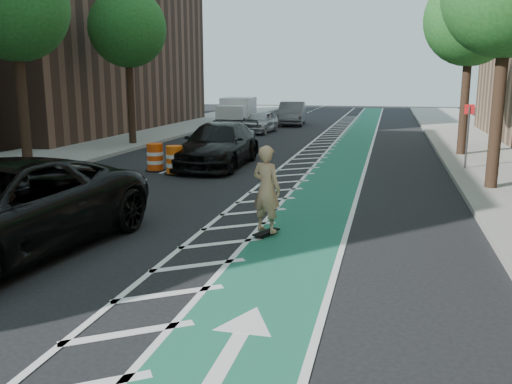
% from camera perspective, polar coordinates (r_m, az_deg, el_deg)
% --- Properties ---
extents(ground, '(120.00, 120.00, 0.00)m').
position_cam_1_polar(ground, '(10.75, -13.71, -6.92)').
color(ground, black).
rests_on(ground, ground).
extents(bike_lane, '(2.00, 90.00, 0.01)m').
position_cam_1_polar(bike_lane, '(19.38, 8.22, 1.69)').
color(bike_lane, '#1B5F4B').
rests_on(bike_lane, ground).
extents(buffer_strip, '(1.40, 90.00, 0.01)m').
position_cam_1_polar(buffer_strip, '(19.57, 3.84, 1.88)').
color(buffer_strip, silver).
rests_on(buffer_strip, ground).
extents(sidewalk_left, '(5.00, 90.00, 0.15)m').
position_cam_1_polar(sidewalk_left, '(24.01, -23.00, 2.99)').
color(sidewalk_left, gray).
rests_on(sidewalk_left, ground).
extents(curb_right, '(0.12, 90.00, 0.16)m').
position_cam_1_polar(curb_right, '(19.41, 20.21, 1.31)').
color(curb_right, gray).
rests_on(curb_right, ground).
extents(curb_left, '(0.12, 90.00, 0.16)m').
position_cam_1_polar(curb_left, '(22.64, -18.01, 2.88)').
color(curb_left, gray).
rests_on(curb_left, ground).
extents(tree_l_c, '(4.20, 4.20, 7.90)m').
position_cam_1_polar(tree_l_c, '(21.35, -24.01, 17.30)').
color(tree_l_c, '#382619').
rests_on(tree_l_c, ground).
extents(tree_r_d, '(4.20, 4.20, 7.90)m').
position_cam_1_polar(tree_r_d, '(25.29, 21.68, 16.48)').
color(tree_r_d, '#382619').
rests_on(tree_r_d, ground).
extents(tree_l_d, '(4.20, 4.20, 7.90)m').
position_cam_1_polar(tree_l_d, '(28.14, -13.69, 16.42)').
color(tree_l_d, '#382619').
rests_on(tree_l_d, ground).
extents(sign_post, '(0.35, 0.08, 2.47)m').
position_cam_1_polar(sign_post, '(21.27, 21.36, 5.56)').
color(sign_post, '#4C4C4C').
rests_on(sign_post, ground).
extents(skateboard, '(0.49, 0.78, 0.10)m').
position_cam_1_polar(skateboard, '(11.93, 1.09, -4.26)').
color(skateboard, black).
rests_on(skateboard, ground).
extents(skateboarder, '(0.82, 0.69, 1.90)m').
position_cam_1_polar(skateboarder, '(11.70, 1.11, 0.31)').
color(skateboarder, tan).
rests_on(skateboarder, skateboard).
extents(suv_far, '(2.42, 5.79, 1.67)m').
position_cam_1_polar(suv_far, '(21.34, -4.00, 4.97)').
color(suv_far, black).
rests_on(suv_far, ground).
extents(car_silver, '(1.91, 4.16, 1.38)m').
position_cam_1_polar(car_silver, '(34.44, 0.41, 7.40)').
color(car_silver, '#A7A8AC').
rests_on(car_silver, ground).
extents(car_grey, '(2.24, 5.23, 1.68)m').
position_cam_1_polar(car_grey, '(40.50, 3.80, 8.26)').
color(car_grey, '#59595E').
rests_on(car_grey, ground).
extents(box_truck, '(2.34, 4.82, 1.96)m').
position_cam_1_polar(box_truck, '(40.57, -2.03, 8.38)').
color(box_truck, silver).
rests_on(box_truck, ground).
extents(barrel_a, '(0.76, 0.76, 1.03)m').
position_cam_1_polar(barrel_a, '(19.68, -8.57, 3.25)').
color(barrel_a, '#F25C0C').
rests_on(barrel_a, ground).
extents(barrel_b, '(0.75, 0.75, 1.02)m').
position_cam_1_polar(barrel_b, '(20.52, -10.58, 3.53)').
color(barrel_b, '#EB490C').
rests_on(barrel_b, ground).
extents(barrel_c, '(0.69, 0.69, 0.93)m').
position_cam_1_polar(barrel_c, '(25.53, -5.85, 5.19)').
color(barrel_c, orange).
rests_on(barrel_c, ground).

